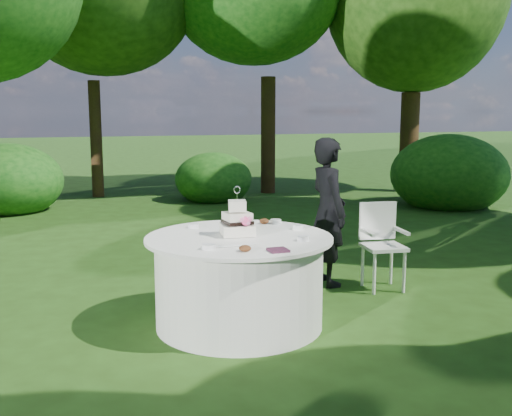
# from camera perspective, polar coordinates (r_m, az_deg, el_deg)

# --- Properties ---
(ground) EXTENTS (80.00, 80.00, 0.00)m
(ground) POSITION_cam_1_polar(r_m,az_deg,el_deg) (5.19, -1.59, -11.06)
(ground) COLOR #203D10
(ground) RESTS_ON ground
(napkins) EXTENTS (0.14, 0.14, 0.02)m
(napkins) POSITION_cam_1_polar(r_m,az_deg,el_deg) (4.45, 2.13, -4.03)
(napkins) COLOR #431D32
(napkins) RESTS_ON table
(feather_plume) EXTENTS (0.48, 0.07, 0.01)m
(feather_plume) POSITION_cam_1_polar(r_m,az_deg,el_deg) (4.61, -2.46, -3.60)
(feather_plume) COLOR white
(feather_plume) RESTS_ON table
(guest) EXTENTS (0.37, 0.56, 1.54)m
(guest) POSITION_cam_1_polar(r_m,az_deg,el_deg) (6.24, 6.89, -0.35)
(guest) COLOR black
(guest) RESTS_ON ground
(table) EXTENTS (1.56, 1.56, 0.77)m
(table) POSITION_cam_1_polar(r_m,az_deg,el_deg) (5.07, -1.61, -6.93)
(table) COLOR white
(table) RESTS_ON ground
(cake) EXTENTS (0.30, 0.30, 0.41)m
(cake) POSITION_cam_1_polar(r_m,az_deg,el_deg) (4.99, -1.77, -1.33)
(cake) COLOR white
(cake) RESTS_ON table
(chair) EXTENTS (0.45, 0.44, 0.87)m
(chair) POSITION_cam_1_polar(r_m,az_deg,el_deg) (6.25, 11.83, -2.84)
(chair) COLOR white
(chair) RESTS_ON ground
(votives) EXTENTS (1.04, 0.96, 0.04)m
(votives) POSITION_cam_1_polar(r_m,az_deg,el_deg) (5.08, 0.03, -2.23)
(votives) COLOR white
(votives) RESTS_ON table
(petal_cups) EXTENTS (0.60, 1.08, 0.05)m
(petal_cups) POSITION_cam_1_polar(r_m,az_deg,el_deg) (4.97, -0.03, -2.42)
(petal_cups) COLOR #562D16
(petal_cups) RESTS_ON table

